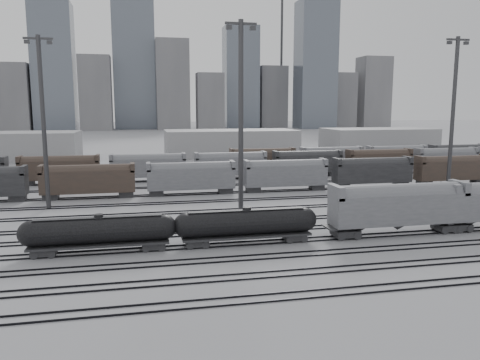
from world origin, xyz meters
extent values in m
plane|color=#B5B5BA|center=(0.00, 0.00, 0.00)|extent=(900.00, 900.00, 0.00)
cube|color=black|center=(0.00, -14.72, 0.08)|extent=(220.00, 0.07, 0.16)
cube|color=black|center=(0.00, -13.28, 0.08)|extent=(220.00, 0.07, 0.16)
cube|color=black|center=(0.00, -9.72, 0.08)|extent=(220.00, 0.07, 0.16)
cube|color=black|center=(0.00, -8.28, 0.08)|extent=(220.00, 0.07, 0.16)
cube|color=black|center=(0.00, -4.72, 0.08)|extent=(220.00, 0.07, 0.16)
cube|color=black|center=(0.00, -3.28, 0.08)|extent=(220.00, 0.07, 0.16)
cube|color=black|center=(0.00, 0.28, 0.08)|extent=(220.00, 0.07, 0.16)
cube|color=black|center=(0.00, 1.72, 0.08)|extent=(220.00, 0.07, 0.16)
cube|color=black|center=(0.00, 5.28, 0.08)|extent=(220.00, 0.07, 0.16)
cube|color=black|center=(0.00, 6.72, 0.08)|extent=(220.00, 0.07, 0.16)
cube|color=black|center=(0.00, 10.28, 0.08)|extent=(220.00, 0.07, 0.16)
cube|color=black|center=(0.00, 11.72, 0.08)|extent=(220.00, 0.07, 0.16)
cube|color=black|center=(0.00, 17.28, 0.08)|extent=(220.00, 0.07, 0.16)
cube|color=black|center=(0.00, 18.72, 0.08)|extent=(220.00, 0.07, 0.16)
cube|color=black|center=(0.00, 24.28, 0.08)|extent=(220.00, 0.07, 0.16)
cube|color=black|center=(0.00, 25.72, 0.08)|extent=(220.00, 0.07, 0.16)
cube|color=black|center=(0.00, 31.28, 0.08)|extent=(220.00, 0.07, 0.16)
cube|color=black|center=(0.00, 32.72, 0.08)|extent=(220.00, 0.07, 0.16)
cube|color=black|center=(0.00, 39.28, 0.08)|extent=(220.00, 0.07, 0.16)
cube|color=black|center=(0.00, 40.72, 0.08)|extent=(220.00, 0.07, 0.16)
cube|color=black|center=(0.00, 47.28, 0.08)|extent=(220.00, 0.07, 0.16)
cube|color=black|center=(0.00, 48.72, 0.08)|extent=(220.00, 0.07, 0.16)
cube|color=black|center=(0.00, 55.28, 0.08)|extent=(220.00, 0.07, 0.16)
cube|color=black|center=(0.00, 56.72, 0.08)|extent=(220.00, 0.07, 0.16)
cube|color=black|center=(-27.25, 1.00, 0.50)|extent=(2.37, 1.91, 0.64)
cube|color=black|center=(-16.33, 1.00, 0.50)|extent=(2.37, 1.91, 0.64)
cube|color=black|center=(-21.79, 1.00, 0.96)|extent=(14.10, 2.46, 0.23)
cylinder|color=black|center=(-21.79, 1.00, 2.41)|extent=(13.19, 2.64, 2.64)
sphere|color=black|center=(-28.38, 1.00, 2.41)|extent=(2.64, 2.64, 2.64)
sphere|color=black|center=(-15.19, 1.00, 2.41)|extent=(2.64, 2.64, 2.64)
cylinder|color=black|center=(-21.79, 1.00, 3.87)|extent=(0.91, 0.91, 0.45)
cube|color=black|center=(-21.79, 1.00, 3.78)|extent=(12.74, 0.82, 0.05)
cube|color=black|center=(-11.73, 1.00, 0.51)|extent=(2.40, 1.94, 0.65)
cube|color=black|center=(-0.67, 1.00, 0.51)|extent=(2.40, 1.94, 0.65)
cube|color=black|center=(-6.20, 1.00, 0.97)|extent=(14.29, 2.49, 0.23)
cylinder|color=black|center=(-6.20, 1.00, 2.44)|extent=(13.36, 2.67, 2.67)
sphere|color=black|center=(-12.88, 1.00, 2.44)|extent=(2.67, 2.67, 2.67)
sphere|color=black|center=(0.48, 1.00, 2.44)|extent=(2.67, 2.67, 2.67)
cylinder|color=black|center=(-6.20, 1.00, 3.92)|extent=(0.92, 0.92, 0.46)
cube|color=black|center=(-6.20, 1.00, 3.83)|extent=(12.90, 0.83, 0.06)
cube|color=black|center=(5.52, 1.00, 0.61)|extent=(2.86, 2.31, 0.77)
cube|color=black|center=(18.74, 1.00, 0.61)|extent=(2.86, 2.31, 0.77)
cube|color=slate|center=(12.13, 1.00, 3.19)|extent=(16.52, 3.30, 3.52)
cylinder|color=slate|center=(12.13, 1.00, 4.52)|extent=(14.98, 3.19, 3.19)
cube|color=slate|center=(4.20, 1.00, 5.40)|extent=(0.77, 3.30, 1.54)
cube|color=slate|center=(20.06, 1.00, 5.40)|extent=(0.77, 3.30, 1.54)
cone|color=black|center=(12.13, 1.00, 1.05)|extent=(2.64, 2.64, 0.99)
cube|color=black|center=(20.18, 1.00, 0.58)|extent=(2.76, 2.23, 0.74)
cube|color=slate|center=(18.91, 1.00, 5.21)|extent=(0.74, 3.19, 1.49)
cylinder|color=#343437|center=(-31.01, 24.66, 12.51)|extent=(0.64, 0.64, 25.02)
cube|color=#343437|center=(-31.01, 24.66, 24.52)|extent=(4.00, 0.30, 0.30)
cube|color=#343437|center=(-32.51, 24.66, 24.02)|extent=(0.70, 0.50, 0.50)
cube|color=#343437|center=(-29.51, 24.66, 24.02)|extent=(0.70, 0.50, 0.50)
cylinder|color=#343437|center=(-4.21, 13.41, 13.06)|extent=(0.67, 0.67, 26.13)
cube|color=#343437|center=(-4.21, 13.41, 25.61)|extent=(4.18, 0.31, 0.31)
cube|color=#343437|center=(-5.78, 13.41, 25.08)|extent=(0.73, 0.52, 0.52)
cube|color=#343437|center=(-2.64, 13.41, 25.08)|extent=(0.73, 0.52, 0.52)
cylinder|color=#343437|center=(36.03, 24.89, 13.43)|extent=(0.69, 0.69, 26.86)
cube|color=#343437|center=(36.03, 24.89, 26.32)|extent=(4.30, 0.32, 0.32)
cube|color=#343437|center=(34.42, 24.89, 25.78)|extent=(0.75, 0.54, 0.54)
cube|color=#343437|center=(37.65, 24.89, 25.78)|extent=(0.75, 0.54, 0.54)
cube|color=#43332A|center=(-26.00, 32.00, 2.80)|extent=(15.00, 3.00, 5.60)
cube|color=slate|center=(-9.00, 32.00, 2.80)|extent=(15.00, 3.00, 5.60)
cube|color=slate|center=(8.00, 32.00, 2.80)|extent=(15.00, 3.00, 5.60)
cube|color=black|center=(25.00, 32.00, 2.80)|extent=(15.00, 3.00, 5.60)
cube|color=#43332A|center=(42.00, 32.00, 2.80)|extent=(15.00, 3.00, 5.60)
cube|color=#43332A|center=(-33.00, 48.00, 2.80)|extent=(15.00, 3.00, 5.60)
cube|color=slate|center=(-16.00, 48.00, 2.80)|extent=(15.00, 3.00, 5.60)
cube|color=slate|center=(1.00, 48.00, 2.80)|extent=(15.00, 3.00, 5.60)
cube|color=black|center=(18.00, 48.00, 2.80)|extent=(15.00, 3.00, 5.60)
cube|color=#43332A|center=(35.00, 48.00, 2.80)|extent=(15.00, 3.00, 5.60)
cube|color=slate|center=(52.00, 48.00, 2.80)|extent=(15.00, 3.00, 5.60)
cube|color=#43332A|center=(10.00, 56.00, 2.80)|extent=(15.00, 3.00, 5.60)
cube|color=slate|center=(27.00, 56.00, 2.80)|extent=(15.00, 3.00, 5.60)
cube|color=slate|center=(44.00, 56.00, 2.80)|extent=(15.00, 3.00, 5.60)
cube|color=black|center=(61.00, 56.00, 2.80)|extent=(15.00, 3.00, 5.60)
cube|color=#969698|center=(10.00, 95.00, 4.00)|extent=(40.00, 18.00, 8.00)
cube|color=#969698|center=(60.00, 95.00, 4.00)|extent=(35.00, 18.00, 8.00)
cube|color=gray|center=(-95.00, 280.00, 21.00)|extent=(22.00, 17.60, 42.00)
cube|color=slate|center=(-70.00, 280.00, 40.00)|extent=(25.00, 20.00, 80.00)
cube|color=gray|center=(-45.00, 280.00, 24.00)|extent=(20.00, 16.00, 48.00)
cube|color=slate|center=(-20.00, 280.00, 47.50)|extent=(28.00, 22.40, 95.00)
cube|color=gray|center=(5.00, 280.00, 30.00)|extent=(22.00, 17.60, 60.00)
cube|color=gray|center=(30.00, 280.00, 19.00)|extent=(18.00, 14.40, 38.00)
cube|color=slate|center=(55.00, 280.00, 36.00)|extent=(24.00, 19.20, 72.00)
cube|color=gray|center=(80.00, 280.00, 22.50)|extent=(20.00, 16.00, 45.00)
cube|color=slate|center=(105.00, 280.00, 44.00)|extent=(26.00, 20.80, 88.00)
cube|color=gray|center=(130.00, 280.00, 20.00)|extent=(18.00, 14.40, 40.00)
cube|color=gray|center=(155.00, 280.00, 26.00)|extent=(22.00, 17.60, 52.00)
cylinder|color=#343437|center=(-30.00, 305.00, 50.00)|extent=(1.80, 1.80, 100.00)
cylinder|color=#343437|center=(90.00, 305.00, 50.00)|extent=(1.80, 1.80, 100.00)
camera|label=1|loc=(-17.31, -47.74, 14.92)|focal=35.00mm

